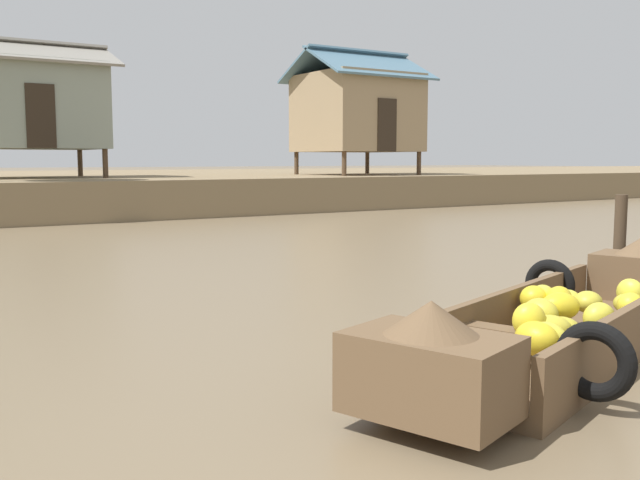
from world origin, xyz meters
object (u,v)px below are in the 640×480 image
mooring_post (619,246)px  stilt_house_mid_right (357,112)px  banana_boat (566,320)px  stilt_house_mid_left (28,104)px

mooring_post → stilt_house_mid_right: bearing=64.2°
banana_boat → mooring_post: bearing=27.2°
stilt_house_mid_right → mooring_post: (-7.90, -16.37, -2.75)m
banana_boat → stilt_house_mid_right: size_ratio=1.15×
stilt_house_mid_left → stilt_house_mid_right: (10.98, -1.63, 0.07)m
banana_boat → stilt_house_mid_right: 20.84m
stilt_house_mid_left → stilt_house_mid_right: 11.10m
banana_boat → stilt_house_mid_left: 19.59m
stilt_house_mid_right → mooring_post: 18.38m
stilt_house_mid_left → mooring_post: 18.46m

